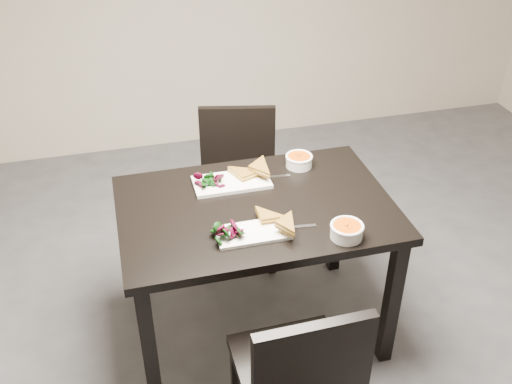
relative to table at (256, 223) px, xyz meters
The scene contains 13 objects.
table is the anchor object (origin of this frame).
chair_near 0.74m from the table, 91.71° to the right, with size 0.43×0.43×0.85m.
chair_far 0.70m from the table, 83.82° to the left, with size 0.50×0.50×0.85m.
plate_near 0.23m from the table, 108.29° to the right, with size 0.30×0.15×0.02m, color white.
sandwich_near 0.23m from the table, 90.08° to the right, with size 0.15×0.11×0.05m, color #A97A23, non-canonical shape.
salad_near 0.29m from the table, 129.93° to the right, with size 0.09×0.08×0.04m, color black, non-canonical shape.
soup_bowl_near 0.45m from the table, 46.16° to the right, with size 0.14×0.14×0.06m.
cutlery_near 0.25m from the table, 59.61° to the right, with size 0.18×0.02×0.00m, color silver.
plate_far 0.23m from the table, 108.23° to the left, with size 0.35×0.18×0.02m, color white.
sandwich_far 0.23m from the table, 90.02° to the left, with size 0.18×0.13×0.06m, color #A97A23, non-canonical shape.
salad_far 0.29m from the table, 129.88° to the left, with size 0.11×0.10×0.05m, color black, non-canonical shape.
soup_bowl_far 0.42m from the table, 43.60° to the left, with size 0.13×0.13×0.06m.
cutlery_far 0.26m from the table, 58.36° to the left, with size 0.18×0.02×0.00m, color silver.
Camera 1 is at (-0.79, -1.60, 2.22)m, focal length 41.43 mm.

